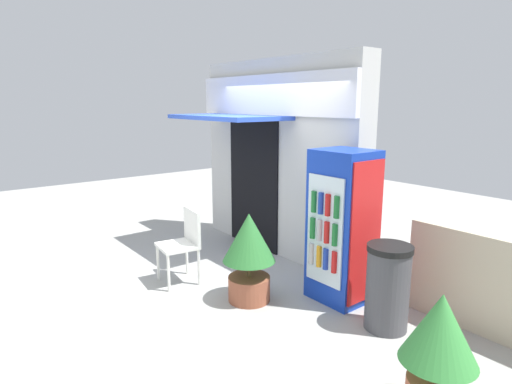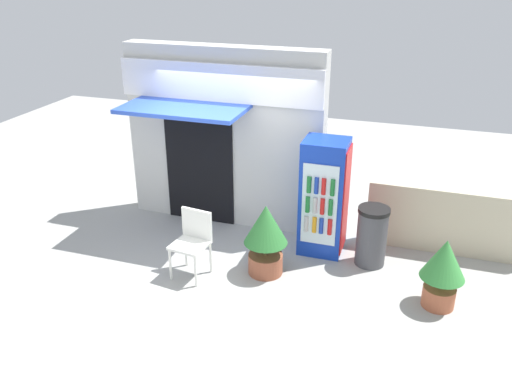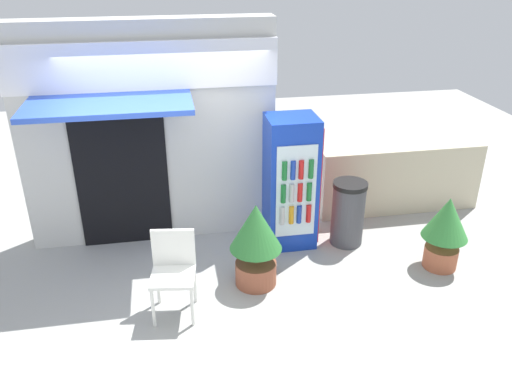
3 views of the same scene
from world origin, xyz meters
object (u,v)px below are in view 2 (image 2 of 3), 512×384
potted_plant_near_shop (266,234)px  trash_bin (372,236)px  drink_cooler (324,197)px  plastic_chair (193,238)px  potted_plant_curbside (443,268)px

potted_plant_near_shop → trash_bin: (1.36, 0.71, -0.16)m
drink_cooler → plastic_chair: bearing=-143.0°
plastic_chair → trash_bin: 2.53m
potted_plant_near_shop → plastic_chair: bearing=-161.6°
potted_plant_near_shop → potted_plant_curbside: size_ratio=1.10×
drink_cooler → potted_plant_near_shop: bearing=-125.6°
potted_plant_near_shop → drink_cooler: bearing=54.4°
drink_cooler → potted_plant_curbside: size_ratio=1.84×
plastic_chair → trash_bin: size_ratio=1.06×
drink_cooler → potted_plant_near_shop: (-0.62, -0.86, -0.27)m
trash_bin → plastic_chair: bearing=-156.2°
plastic_chair → trash_bin: (2.31, 1.02, -0.11)m
plastic_chair → potted_plant_curbside: bearing=4.4°
plastic_chair → potted_plant_near_shop: bearing=18.4°
potted_plant_curbside → trash_bin: (-0.96, 0.77, -0.12)m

